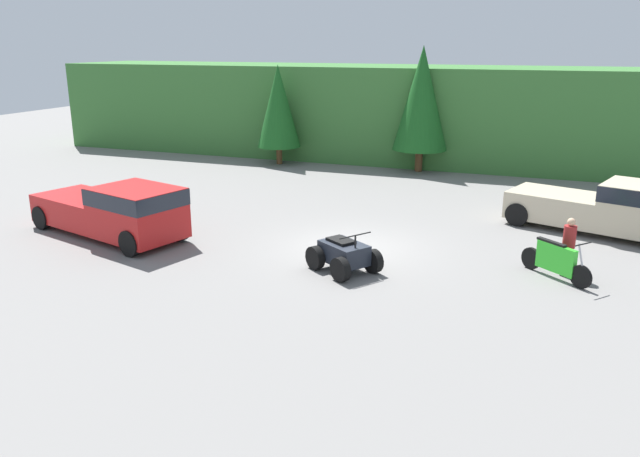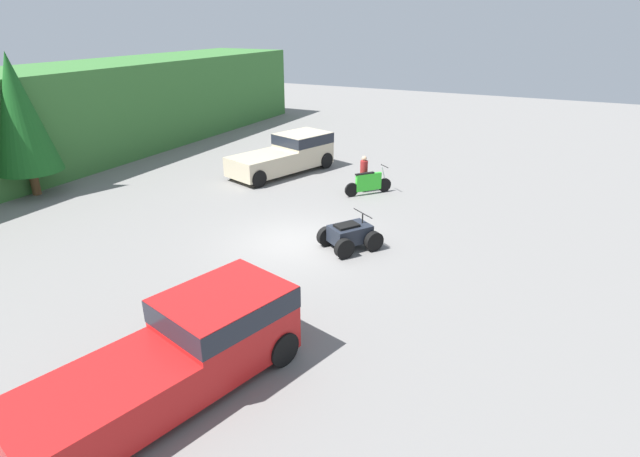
{
  "view_description": "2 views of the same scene",
  "coord_description": "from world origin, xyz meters",
  "px_view_note": "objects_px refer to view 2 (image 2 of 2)",
  "views": [
    {
      "loc": [
        5.52,
        -17.48,
        6.15
      ],
      "look_at": [
        -0.54,
        -1.25,
        0.95
      ],
      "focal_mm": 35.0,
      "sensor_mm": 36.0,
      "label": 1
    },
    {
      "loc": [
        -13.83,
        -7.76,
        7.21
      ],
      "look_at": [
        -0.54,
        -1.25,
        0.95
      ],
      "focal_mm": 28.0,
      "sensor_mm": 36.0,
      "label": 2
    }
  ],
  "objects_px": {
    "pickup_truck_red": "(185,348)",
    "dirt_bike": "(368,183)",
    "quad_atv": "(350,235)",
    "rider_person": "(364,172)",
    "pickup_truck_second": "(289,153)"
  },
  "relations": [
    {
      "from": "pickup_truck_red",
      "to": "dirt_bike",
      "type": "relative_size",
      "value": 3.39
    },
    {
      "from": "quad_atv",
      "to": "pickup_truck_red",
      "type": "bearing_deg",
      "value": -148.75
    },
    {
      "from": "dirt_bike",
      "to": "rider_person",
      "type": "bearing_deg",
      "value": 90.43
    },
    {
      "from": "dirt_bike",
      "to": "rider_person",
      "type": "distance_m",
      "value": 0.59
    },
    {
      "from": "pickup_truck_red",
      "to": "pickup_truck_second",
      "type": "xyz_separation_m",
      "value": [
        15.01,
        6.03,
        -0.0
      ]
    },
    {
      "from": "dirt_bike",
      "to": "quad_atv",
      "type": "height_order",
      "value": "dirt_bike"
    },
    {
      "from": "pickup_truck_red",
      "to": "rider_person",
      "type": "bearing_deg",
      "value": 21.9
    },
    {
      "from": "pickup_truck_second",
      "to": "quad_atv",
      "type": "bearing_deg",
      "value": -119.97
    },
    {
      "from": "dirt_bike",
      "to": "pickup_truck_red",
      "type": "bearing_deg",
      "value": -135.51
    },
    {
      "from": "pickup_truck_second",
      "to": "quad_atv",
      "type": "height_order",
      "value": "pickup_truck_second"
    },
    {
      "from": "pickup_truck_red",
      "to": "pickup_truck_second",
      "type": "height_order",
      "value": "same"
    },
    {
      "from": "pickup_truck_second",
      "to": "rider_person",
      "type": "distance_m",
      "value": 4.78
    },
    {
      "from": "pickup_truck_second",
      "to": "dirt_bike",
      "type": "xyz_separation_m",
      "value": [
        -1.63,
        -4.94,
        -0.46
      ]
    },
    {
      "from": "pickup_truck_second",
      "to": "rider_person",
      "type": "height_order",
      "value": "pickup_truck_second"
    },
    {
      "from": "pickup_truck_red",
      "to": "rider_person",
      "type": "relative_size",
      "value": 3.79
    }
  ]
}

